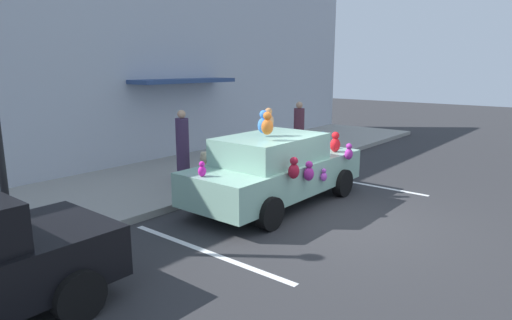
# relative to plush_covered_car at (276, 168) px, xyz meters

# --- Properties ---
(ground_plane) EXTENTS (60.00, 60.00, 0.00)m
(ground_plane) POSITION_rel_plush_covered_car_xyz_m (-0.10, -1.65, -0.81)
(ground_plane) COLOR #2D2D30
(sidewalk) EXTENTS (24.00, 4.00, 0.15)m
(sidewalk) POSITION_rel_plush_covered_car_xyz_m (-0.10, 3.35, -0.73)
(sidewalk) COLOR gray
(sidewalk) RESTS_ON ground
(storefront_building) EXTENTS (24.00, 1.25, 6.40)m
(storefront_building) POSITION_rel_plush_covered_car_xyz_m (-0.09, 5.49, 2.39)
(storefront_building) COLOR #B2B7C1
(storefront_building) RESTS_ON ground
(parking_stripe_front) EXTENTS (0.12, 3.60, 0.01)m
(parking_stripe_front) POSITION_rel_plush_covered_car_xyz_m (2.75, -0.65, -0.80)
(parking_stripe_front) COLOR silver
(parking_stripe_front) RESTS_ON ground
(parking_stripe_rear) EXTENTS (0.12, 3.60, 0.01)m
(parking_stripe_rear) POSITION_rel_plush_covered_car_xyz_m (-2.80, -0.65, -0.80)
(parking_stripe_rear) COLOR silver
(parking_stripe_rear) RESTS_ON ground
(plush_covered_car) EXTENTS (4.51, 2.06, 2.14)m
(plush_covered_car) POSITION_rel_plush_covered_car_xyz_m (0.00, 0.00, 0.00)
(plush_covered_car) COLOR #8BB9A3
(plush_covered_car) RESTS_ON ground
(teddy_bear_on_sidewalk) EXTENTS (0.42, 0.35, 0.80)m
(teddy_bear_on_sidewalk) POSITION_rel_plush_covered_car_xyz_m (-0.09, 2.09, -0.28)
(teddy_bear_on_sidewalk) COLOR beige
(teddy_bear_on_sidewalk) RESTS_ON sidewalk
(pedestrian_near_shopfront) EXTENTS (0.33, 0.33, 1.77)m
(pedestrian_near_shopfront) POSITION_rel_plush_covered_car_xyz_m (3.88, 2.00, 0.17)
(pedestrian_near_shopfront) COLOR brown
(pedestrian_near_shopfront) RESTS_ON sidewalk
(pedestrian_by_lamp) EXTENTS (0.32, 0.32, 1.81)m
(pedestrian_by_lamp) POSITION_rel_plush_covered_car_xyz_m (-0.45, 2.53, 0.19)
(pedestrian_by_lamp) COLOR #402C4C
(pedestrian_by_lamp) RESTS_ON sidewalk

